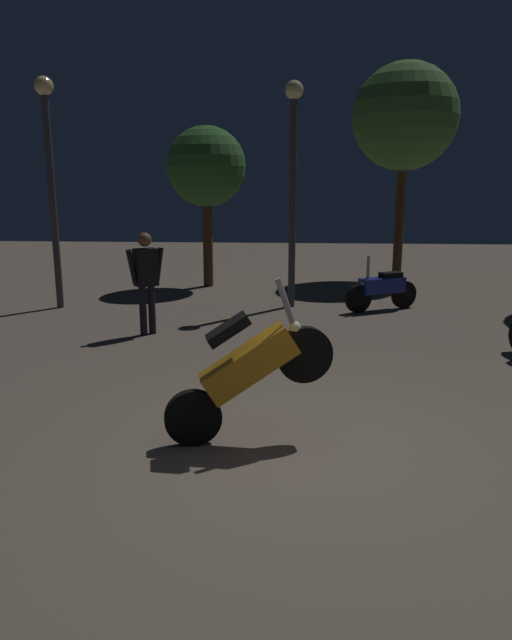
{
  "coord_description": "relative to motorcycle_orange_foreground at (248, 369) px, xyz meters",
  "views": [
    {
      "loc": [
        -0.15,
        -5.27,
        2.5
      ],
      "look_at": [
        -0.59,
        1.16,
        1.0
      ],
      "focal_mm": 33.1,
      "sensor_mm": 36.0,
      "label": 1
    }
  ],
  "objects": [
    {
      "name": "person_rider_beside",
      "position": [
        -2.04,
        4.11,
        0.28
      ],
      "size": [
        0.58,
        0.48,
        1.71
      ],
      "rotation": [
        0.0,
        0.0,
        5.37
      ],
      "color": "black",
      "rests_on": "ground_plane"
    },
    {
      "name": "motorcycle_orange_foreground",
      "position": [
        0.0,
        0.0,
        0.0
      ],
      "size": [
        1.64,
        0.52,
        1.63
      ],
      "rotation": [
        0.0,
        0.0,
        0.24
      ],
      "color": "black",
      "rests_on": "ground_plane"
    },
    {
      "name": "streetlamp_far",
      "position": [
        -4.38,
        6.16,
        2.14
      ],
      "size": [
        0.36,
        0.36,
        4.48
      ],
      "color": "#38383D",
      "rests_on": "ground_plane"
    },
    {
      "name": "ground_plane",
      "position": [
        0.59,
        -0.16,
        -0.74
      ],
      "size": [
        40.0,
        40.0,
        0.0
      ],
      "primitive_type": "plane",
      "color": "#756656"
    },
    {
      "name": "streetlamp_near",
      "position": [
        0.36,
        6.57,
        2.11
      ],
      "size": [
        0.36,
        0.36,
        4.42
      ],
      "color": "#38383D",
      "rests_on": "ground_plane"
    },
    {
      "name": "tree_left_bg",
      "position": [
        -1.72,
        8.93,
        2.1
      ],
      "size": [
        1.89,
        1.89,
        3.83
      ],
      "color": "#4C331E",
      "rests_on": "ground_plane"
    },
    {
      "name": "motorcycle_blue_parked_left",
      "position": [
        2.17,
        6.33,
        -0.31
      ],
      "size": [
        1.51,
        0.86,
        1.11
      ],
      "rotation": [
        0.0,
        0.0,
        3.63
      ],
      "color": "black",
      "rests_on": "ground_plane"
    },
    {
      "name": "tree_right_bg",
      "position": [
        3.13,
        10.4,
        3.36
      ],
      "size": [
        2.66,
        2.66,
        5.46
      ],
      "color": "#4C331E",
      "rests_on": "ground_plane"
    }
  ]
}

